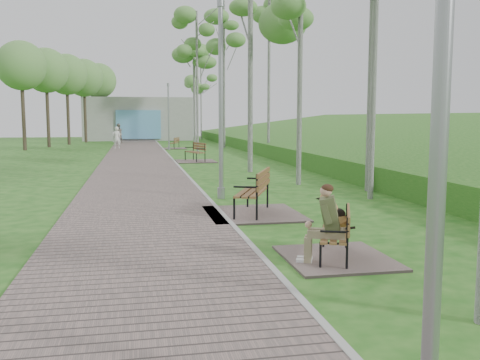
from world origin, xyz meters
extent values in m
cube|color=#61534F|center=(-1.75, 21.50, 0.02)|extent=(3.50, 67.00, 0.04)
cube|color=#999993|center=(0.00, 21.50, 0.03)|extent=(0.10, 67.00, 0.05)
cube|color=#578C34|center=(12.00, 20.00, 0.00)|extent=(14.00, 70.00, 1.60)
cube|color=#9E9E99|center=(-1.50, 51.00, 2.00)|extent=(10.00, 5.00, 4.00)
cube|color=#5C9FCF|center=(-1.50, 48.40, 1.50)|extent=(4.00, 0.20, 2.60)
cube|color=#61534F|center=(1.13, 6.27, 0.02)|extent=(1.59, 1.77, 0.04)
cube|color=brown|center=(1.08, 6.27, 0.40)|extent=(0.87, 1.38, 0.04)
cube|color=brown|center=(1.27, 6.19, 0.64)|extent=(0.53, 1.24, 0.29)
cube|color=#61534F|center=(0.69, 10.21, 0.02)|extent=(2.06, 2.28, 0.04)
cube|color=brown|center=(0.64, 10.21, 0.51)|extent=(1.12, 1.78, 0.05)
cube|color=brown|center=(0.90, 10.10, 0.82)|extent=(0.69, 1.60, 0.38)
cube|color=#61534F|center=(1.04, 24.76, 0.02)|extent=(1.88, 2.09, 0.04)
cube|color=brown|center=(0.99, 24.76, 0.47)|extent=(0.89, 1.64, 0.04)
cube|color=brown|center=(1.23, 24.83, 0.75)|extent=(0.48, 1.52, 0.35)
cube|color=#61534F|center=(0.83, 35.83, 0.02)|extent=(1.57, 1.75, 0.04)
cube|color=brown|center=(0.78, 35.83, 0.39)|extent=(0.82, 1.37, 0.03)
cube|color=brown|center=(0.97, 35.76, 0.63)|extent=(0.48, 1.24, 0.29)
cylinder|color=gray|center=(0.07, 1.87, 2.45)|extent=(0.12, 0.12, 4.91)
cylinder|color=gray|center=(0.36, 12.69, 0.15)|extent=(0.20, 0.20, 0.30)
cylinder|color=gray|center=(0.36, 12.69, 2.54)|extent=(0.12, 0.12, 5.08)
cylinder|color=gray|center=(0.36, 12.69, 5.13)|extent=(0.18, 0.18, 0.25)
cylinder|color=gray|center=(0.36, 34.52, 0.13)|extent=(0.17, 0.17, 0.26)
cylinder|color=gray|center=(0.36, 34.52, 2.13)|extent=(0.10, 0.10, 4.25)
cylinder|color=gray|center=(0.36, 34.52, 4.30)|extent=(0.15, 0.15, 0.21)
imported|color=silver|center=(-3.09, 36.20, 0.77)|extent=(0.62, 0.47, 1.53)
imported|color=gray|center=(-3.20, 44.00, 0.83)|extent=(0.96, 0.86, 1.65)
cylinder|color=silver|center=(4.27, 11.87, 4.47)|extent=(0.18, 0.18, 8.95)
cylinder|color=silver|center=(3.30, 15.17, 3.68)|extent=(0.16, 0.16, 7.35)
cylinder|color=silver|center=(2.60, 19.37, 4.36)|extent=(0.20, 0.20, 8.72)
cylinder|color=silver|center=(5.29, 27.00, 4.70)|extent=(0.17, 0.17, 9.40)
ellipsoid|color=#659D4B|center=(5.29, 27.00, 7.71)|extent=(2.41, 2.41, 4.13)
cylinder|color=silver|center=(1.78, 30.21, 4.13)|extent=(0.16, 0.16, 8.25)
ellipsoid|color=#659D4B|center=(1.78, 30.21, 6.77)|extent=(2.26, 2.26, 3.63)
cylinder|color=silver|center=(4.36, 36.08, 5.09)|extent=(0.18, 0.18, 10.17)
ellipsoid|color=#659D4B|center=(4.36, 36.08, 8.34)|extent=(2.56, 2.56, 4.48)
cylinder|color=silver|center=(3.19, 44.45, 4.23)|extent=(0.19, 0.19, 8.45)
ellipsoid|color=#659D4B|center=(3.19, 44.45, 6.93)|extent=(2.80, 2.80, 3.72)
cylinder|color=silver|center=(4.57, 51.08, 3.59)|extent=(0.16, 0.16, 7.17)
ellipsoid|color=#659D4B|center=(4.57, 51.08, 5.88)|extent=(2.32, 2.32, 3.16)
camera|label=1|loc=(-1.89, -1.32, 2.18)|focal=40.00mm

